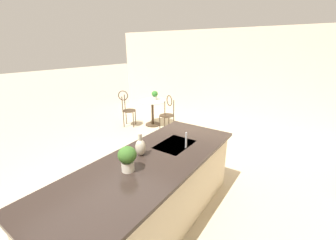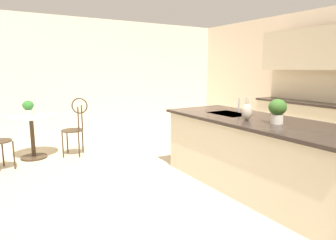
{
  "view_description": "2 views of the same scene",
  "coord_description": "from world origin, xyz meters",
  "px_view_note": "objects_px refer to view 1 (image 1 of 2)",
  "views": [
    {
      "loc": [
        2.04,
        2.3,
        2.21
      ],
      "look_at": [
        -1.12,
        0.14,
        0.89
      ],
      "focal_mm": 22.94,
      "sensor_mm": 36.0,
      "label": 1
    },
    {
      "loc": [
        2.8,
        -2.02,
        1.56
      ],
      "look_at": [
        -0.74,
        0.13,
        0.82
      ],
      "focal_mm": 31.45,
      "sensor_mm": 36.0,
      "label": 2
    }
  ],
  "objects_px": {
    "bistro_table": "(153,110)",
    "chair_near_window": "(168,112)",
    "potted_plant_on_table": "(155,95)",
    "potted_plant_counter_near": "(127,157)",
    "chair_by_island": "(127,107)",
    "vase_on_counter": "(141,147)"
  },
  "relations": [
    {
      "from": "potted_plant_on_table",
      "to": "potted_plant_counter_near",
      "type": "xyz_separation_m",
      "value": [
        3.4,
        2.26,
        0.19
      ]
    },
    {
      "from": "potted_plant_on_table",
      "to": "chair_near_window",
      "type": "bearing_deg",
      "value": 62.85
    },
    {
      "from": "potted_plant_counter_near",
      "to": "vase_on_counter",
      "type": "relative_size",
      "value": 0.99
    },
    {
      "from": "bistro_table",
      "to": "potted_plant_on_table",
      "type": "relative_size",
      "value": 3.07
    },
    {
      "from": "chair_near_window",
      "to": "potted_plant_counter_near",
      "type": "height_order",
      "value": "potted_plant_counter_near"
    },
    {
      "from": "chair_by_island",
      "to": "bistro_table",
      "type": "bearing_deg",
      "value": 128.41
    },
    {
      "from": "bistro_table",
      "to": "vase_on_counter",
      "type": "xyz_separation_m",
      "value": [
        2.91,
        2.12,
        0.58
      ]
    },
    {
      "from": "potted_plant_counter_near",
      "to": "vase_on_counter",
      "type": "distance_m",
      "value": 0.37
    },
    {
      "from": "potted_plant_on_table",
      "to": "vase_on_counter",
      "type": "bearing_deg",
      "value": 35.02
    },
    {
      "from": "chair_near_window",
      "to": "vase_on_counter",
      "type": "distance_m",
      "value": 3.08
    },
    {
      "from": "chair_near_window",
      "to": "vase_on_counter",
      "type": "xyz_separation_m",
      "value": [
        2.69,
        1.44,
        0.46
      ]
    },
    {
      "from": "potted_plant_on_table",
      "to": "potted_plant_counter_near",
      "type": "height_order",
      "value": "potted_plant_counter_near"
    },
    {
      "from": "vase_on_counter",
      "to": "bistro_table",
      "type": "bearing_deg",
      "value": -143.91
    },
    {
      "from": "chair_by_island",
      "to": "potted_plant_on_table",
      "type": "relative_size",
      "value": 4.0
    },
    {
      "from": "bistro_table",
      "to": "chair_by_island",
      "type": "distance_m",
      "value": 0.74
    },
    {
      "from": "chair_by_island",
      "to": "potted_plant_on_table",
      "type": "distance_m",
      "value": 0.87
    },
    {
      "from": "chair_near_window",
      "to": "chair_by_island",
      "type": "distance_m",
      "value": 1.28
    },
    {
      "from": "chair_near_window",
      "to": "chair_by_island",
      "type": "xyz_separation_m",
      "value": [
        0.23,
        -1.26,
        0.0
      ]
    },
    {
      "from": "potted_plant_on_table",
      "to": "vase_on_counter",
      "type": "xyz_separation_m",
      "value": [
        3.05,
        2.14,
        0.14
      ]
    },
    {
      "from": "chair_near_window",
      "to": "potted_plant_on_table",
      "type": "relative_size",
      "value": 4.0
    },
    {
      "from": "vase_on_counter",
      "to": "chair_near_window",
      "type": "bearing_deg",
      "value": -151.9
    },
    {
      "from": "bistro_table",
      "to": "chair_near_window",
      "type": "bearing_deg",
      "value": 72.2
    }
  ]
}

